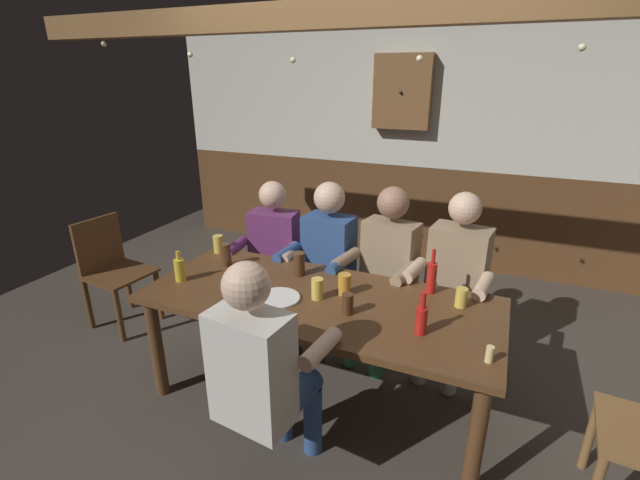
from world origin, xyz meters
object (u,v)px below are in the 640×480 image
Objects in this scene: table_candle at (490,354)px; bottle_1 at (421,318)px; person_4 at (263,370)px; pint_glass_3 at (461,297)px; person_2 at (385,267)px; dining_table at (318,311)px; chair_empty_near_right at (112,269)px; plate_0 at (240,274)px; pint_glass_1 at (226,255)px; pint_glass_0 at (218,244)px; pint_glass_2 at (317,289)px; plate_1 at (278,298)px; pint_glass_6 at (348,304)px; pint_glass_5 at (344,284)px; bottle_2 at (180,269)px; person_1 at (325,257)px; person_3 at (454,278)px; person_0 at (271,252)px; pint_glass_4 at (299,264)px; bottle_0 at (432,277)px; wall_dart_cabinet at (402,92)px.

table_candle is 0.35m from bottle_1.
person_4 is 11.17× the size of pint_glass_3.
person_2 reaches higher than pint_glass_3.
dining_table is 1.66× the size of person_4.
chair_empty_near_right is 4.37× the size of plate_0.
pint_glass_0 is at bearing 137.51° from pint_glass_1.
pint_glass_2 is (-0.00, -0.01, 0.15)m from dining_table.
table_candle is at bearing 139.52° from person_2.
dining_table is 8.19× the size of plate_1.
table_candle is 0.68× the size of pint_glass_6.
bottle_1 is at bearing -26.00° from pint_glass_5.
pint_glass_0 reaches higher than pint_glass_6.
pint_glass_6 is at bearing 1.70° from bottle_2.
person_2 is 1.20m from pint_glass_0.
person_1 is 5.33× the size of bottle_1.
pint_glass_5 is at bearing 87.95° from person_4.
bottle_2 is 0.89m from pint_glass_2.
person_3 is 5.43× the size of bottle_1.
person_4 is 5.40× the size of bottle_1.
pint_glass_5 is at bearing 154.00° from bottle_1.
pint_glass_6 is at bearing 87.82° from chair_empty_near_right.
bottle_1 is at bearing -17.24° from pint_glass_0.
pint_glass_3 is at bearing -4.13° from pint_glass_0.
person_1 reaches higher than pint_glass_6.
person_2 is at bearing 90.03° from pint_glass_6.
person_0 reaches higher than pint_glass_4.
dining_table is at bearing -140.89° from pint_glass_5.
plate_0 is at bearing -168.16° from bottle_0.
bottle_1 reaches higher than table_candle.
pint_glass_1 reaches higher than table_candle.
bottle_2 is 0.28× the size of wall_dart_cabinet.
chair_empty_near_right is at bearing -177.38° from bottle_0.
chair_empty_near_right is (-2.11, -0.45, -0.20)m from person_2.
person_2 reaches higher than pint_glass_6.
pint_glass_5 reaches higher than pint_glass_6.
chair_empty_near_right is at bearing 17.84° from person_3.
person_0 is 14.85× the size of table_candle.
plate_1 is (-0.89, -0.78, 0.05)m from person_3.
pint_glass_6 is (-0.37, -0.43, -0.04)m from bottle_0.
pint_glass_6 is (0.22, -0.09, -0.00)m from pint_glass_2.
bottle_2 is (-0.88, -0.14, 0.17)m from dining_table.
plate_0 is at bearing -173.99° from pint_glass_3.
person_1 is 6.09× the size of plate_0.
person_0 is 1.35× the size of chair_empty_near_right.
person_1 reaches higher than bottle_2.
pint_glass_5 is at bearing 52.87° from person_3.
pint_glass_1 is at bearing -178.15° from pint_glass_3.
table_candle reaches higher than dining_table.
person_2 is 0.77m from pint_glass_6.
person_0 reaches higher than bottle_0.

